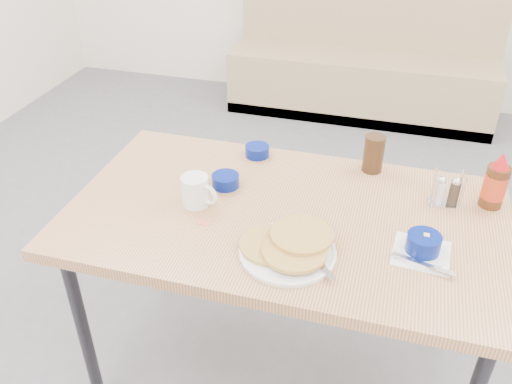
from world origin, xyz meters
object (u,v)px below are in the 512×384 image
(amber_tumbler, at_px, (374,154))
(condiment_caddy, at_px, (447,193))
(grits_setting, at_px, (423,246))
(butter_bowl, at_px, (226,181))
(dining_table, at_px, (285,228))
(coffee_mug, at_px, (196,191))
(creamer_bowl, at_px, (257,151))
(syrup_bottle, at_px, (495,184))
(pancake_plate, at_px, (289,248))
(booth_bench, at_px, (363,65))

(amber_tumbler, height_order, condiment_caddy, amber_tumbler)
(grits_setting, height_order, butter_bowl, grits_setting)
(dining_table, bearing_deg, coffee_mug, -173.28)
(dining_table, relative_size, creamer_bowl, 15.52)
(grits_setting, distance_m, butter_bowl, 0.69)
(condiment_caddy, bearing_deg, amber_tumbler, 140.59)
(condiment_caddy, xyz_separation_m, syrup_bottle, (0.14, 0.03, 0.04))
(pancake_plate, xyz_separation_m, grits_setting, (0.37, 0.10, 0.01))
(booth_bench, relative_size, condiment_caddy, 15.93)
(booth_bench, distance_m, syrup_bottle, 2.45)
(dining_table, height_order, coffee_mug, coffee_mug)
(coffee_mug, distance_m, creamer_bowl, 0.38)
(coffee_mug, height_order, grits_setting, coffee_mug)
(coffee_mug, relative_size, creamer_bowl, 1.44)
(condiment_caddy, bearing_deg, butter_bowl, 178.74)
(booth_bench, height_order, butter_bowl, booth_bench)
(dining_table, relative_size, amber_tumbler, 10.29)
(booth_bench, xyz_separation_m, amber_tumbler, (0.24, -2.19, 0.48))
(coffee_mug, bearing_deg, grits_setting, -4.76)
(creamer_bowl, xyz_separation_m, syrup_bottle, (0.82, -0.11, 0.06))
(booth_bench, relative_size, pancake_plate, 6.44)
(booth_bench, distance_m, grits_setting, 2.70)
(amber_tumbler, bearing_deg, condiment_caddy, -30.78)
(butter_bowl, bearing_deg, coffee_mug, -112.94)
(dining_table, height_order, creamer_bowl, creamer_bowl)
(pancake_plate, height_order, grits_setting, grits_setting)
(grits_setting, distance_m, creamer_bowl, 0.74)
(butter_bowl, relative_size, syrup_bottle, 0.49)
(butter_bowl, bearing_deg, syrup_bottle, 8.29)
(pancake_plate, xyz_separation_m, butter_bowl, (-0.29, 0.29, 0.00))
(booth_bench, distance_m, condiment_caddy, 2.44)
(syrup_bottle, bearing_deg, coffee_mug, -164.47)
(booth_bench, bearing_deg, amber_tumbler, -83.81)
(dining_table, distance_m, syrup_bottle, 0.69)
(dining_table, distance_m, amber_tumbler, 0.43)
(grits_setting, xyz_separation_m, butter_bowl, (-0.66, 0.19, -0.01))
(dining_table, relative_size, syrup_bottle, 7.24)
(butter_bowl, relative_size, amber_tumbler, 0.69)
(grits_setting, bearing_deg, coffee_mug, 175.24)
(amber_tumbler, height_order, syrup_bottle, syrup_bottle)
(grits_setting, distance_m, syrup_bottle, 0.38)
(grits_setting, bearing_deg, booth_bench, 99.19)
(booth_bench, bearing_deg, coffee_mug, -96.45)
(syrup_bottle, bearing_deg, booth_bench, 105.30)
(dining_table, height_order, amber_tumbler, amber_tumbler)
(coffee_mug, bearing_deg, butter_bowl, 67.06)
(creamer_bowl, distance_m, amber_tumbler, 0.43)
(amber_tumbler, xyz_separation_m, condiment_caddy, (0.25, -0.15, -0.03))
(dining_table, xyz_separation_m, creamer_bowl, (-0.19, 0.33, 0.08))
(creamer_bowl, distance_m, syrup_bottle, 0.83)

